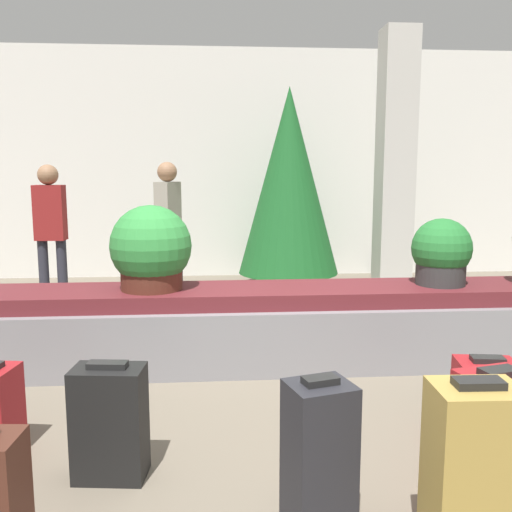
# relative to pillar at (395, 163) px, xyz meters

# --- Properties ---
(ground_plane) EXTENTS (18.00, 18.00, 0.00)m
(ground_plane) POSITION_rel_pillar_xyz_m (-1.92, -3.79, -1.60)
(ground_plane) COLOR #6B6051
(back_wall) EXTENTS (18.00, 0.06, 3.20)m
(back_wall) POSITION_rel_pillar_xyz_m (-1.92, 1.27, 0.00)
(back_wall) COLOR silver
(back_wall) RESTS_ON ground_plane
(carousel) EXTENTS (6.88, 0.79, 0.61)m
(carousel) POSITION_rel_pillar_xyz_m (-1.92, -2.57, -1.31)
(carousel) COLOR gray
(carousel) RESTS_ON ground_plane
(pillar) EXTENTS (0.41, 0.41, 3.20)m
(pillar) POSITION_rel_pillar_xyz_m (0.00, 0.00, 0.00)
(pillar) COLOR beige
(pillar) RESTS_ON ground_plane
(suitcase_0) EXTENTS (0.34, 0.27, 0.76)m
(suitcase_0) POSITION_rel_pillar_xyz_m (-1.28, -4.99, -1.23)
(suitcase_0) COLOR #A3843D
(suitcase_0) RESTS_ON ground_plane
(suitcase_1) EXTENTS (0.37, 0.26, 0.60)m
(suitcase_1) POSITION_rel_pillar_xyz_m (-2.77, -4.22, -1.31)
(suitcase_1) COLOR black
(suitcase_1) RESTS_ON ground_plane
(suitcase_2) EXTENTS (0.32, 0.30, 0.68)m
(suitcase_2) POSITION_rel_pillar_xyz_m (-1.82, -4.71, -1.27)
(suitcase_2) COLOR #232328
(suitcase_2) RESTS_ON ground_plane
(suitcase_3) EXTENTS (0.36, 0.30, 0.49)m
(suitcase_3) POSITION_rel_pillar_xyz_m (-0.72, -3.97, -1.37)
(suitcase_3) COLOR maroon
(suitcase_3) RESTS_ON ground_plane
(suitcase_8) EXTENTS (0.37, 0.34, 0.65)m
(suitcase_8) POSITION_rel_pillar_xyz_m (-0.98, -4.58, -1.29)
(suitcase_8) COLOR maroon
(suitcase_8) RESTS_ON ground_plane
(potted_plant_0) EXTENTS (0.62, 0.62, 0.65)m
(potted_plant_0) POSITION_rel_pillar_xyz_m (-2.72, -2.56, -0.68)
(potted_plant_0) COLOR #4C2319
(potted_plant_0) RESTS_ON carousel
(potted_plant_2) EXTENTS (0.47, 0.47, 0.53)m
(potted_plant_2) POSITION_rel_pillar_xyz_m (-0.43, -2.56, -0.73)
(potted_plant_2) COLOR #2D2D2D
(potted_plant_2) RESTS_ON carousel
(traveler_0) EXTENTS (0.31, 0.37, 1.61)m
(traveler_0) POSITION_rel_pillar_xyz_m (-2.76, -0.33, -0.64)
(traveler_0) COLOR #282833
(traveler_0) RESTS_ON ground_plane
(traveler_1) EXTENTS (0.33, 0.22, 1.58)m
(traveler_1) POSITION_rel_pillar_xyz_m (-4.02, -0.56, -0.67)
(traveler_1) COLOR #282833
(traveler_1) RESTS_ON ground_plane
(decorated_tree) EXTENTS (1.30, 1.30, 2.57)m
(decorated_tree) POSITION_rel_pillar_xyz_m (-1.26, 0.42, -0.23)
(decorated_tree) COLOR #4C331E
(decorated_tree) RESTS_ON ground_plane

